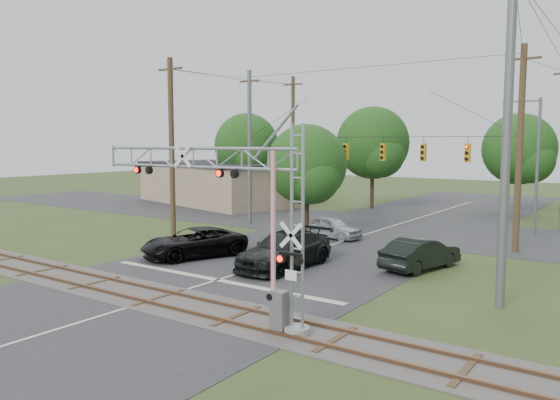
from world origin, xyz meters
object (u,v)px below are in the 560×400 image
Objects in this scene: traffic_signal_span at (377,149)px; crossing_gantry at (228,202)px; pickup_black at (194,243)px; car_dark at (285,250)px; sedan_silver at (331,227)px; commercial_building at (218,183)px; streetlight at (535,159)px.

crossing_gantry is at bearing -80.49° from traffic_signal_span.
car_dark is (5.44, 0.72, 0.09)m from pickup_black.
sedan_silver is at bearing 107.70° from crossing_gantry.
commercial_building is at bearing 67.23° from sedan_silver.
pickup_black is 0.94× the size of car_dark.
pickup_black is 1.37× the size of sedan_silver.
pickup_black is 0.62× the size of streetlight.
pickup_black is 9.85m from sedan_silver.
traffic_signal_span is 3.41× the size of pickup_black.
commercial_building is at bearing 138.52° from car_dark.
traffic_signal_span reaches higher than streetlight.
pickup_black is (-5.30, -11.39, -4.93)m from traffic_signal_span.
commercial_building is (-19.71, 11.36, 1.38)m from sedan_silver.
crossing_gantry is 17.43m from sedan_silver.
crossing_gantry is 0.48× the size of traffic_signal_span.
traffic_signal_span is (-3.08, 18.36, 1.59)m from crossing_gantry.
traffic_signal_span is 10.73m from streetlight.
pickup_black is 26.50m from commercial_building.
streetlight reaches higher than commercial_building.
streetlight is at bearing 66.21° from car_dark.
crossing_gantry is 1.03× the size of streetlight.
traffic_signal_span is at bearing 86.86° from pickup_black.
commercial_building is at bearing 156.97° from traffic_signal_span.
traffic_signal_span is 2.12× the size of streetlight.
streetlight is (5.10, 25.27, 0.96)m from crossing_gantry.
commercial_building is 2.15× the size of streetlight.
crossing_gantry is 37.26m from commercial_building.
pickup_black is at bearing -114.96° from traffic_signal_span.
crossing_gantry reaches higher than commercial_building.
car_dark is 8.89m from sedan_silver.
sedan_silver is at bearing -14.69° from commercial_building.
crossing_gantry is 8.84m from car_dark.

